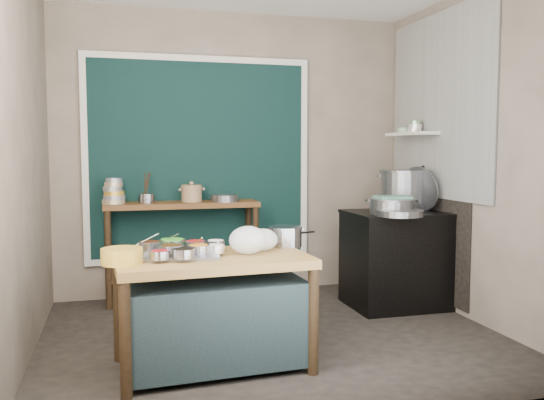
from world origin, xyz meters
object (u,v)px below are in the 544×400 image
object	(u,v)px
yellow_basin	(122,256)
saucepan	(285,236)
back_counter	(183,251)
utensil_cup	(147,198)
steamer	(392,206)
stove_block	(398,260)
stock_pot	(404,190)
ceramic_crock	(192,194)
condiment_tray	(180,255)
prep_table	(213,312)

from	to	relation	value
yellow_basin	saucepan	distance (m)	1.20
back_counter	yellow_basin	world-z (taller)	back_counter
utensil_cup	steamer	bearing A→B (deg)	-22.89
stove_block	steamer	size ratio (longest dim) A/B	2.11
yellow_basin	stock_pot	bearing A→B (deg)	27.58
back_counter	ceramic_crock	size ratio (longest dim) A/B	6.90
stove_block	utensil_cup	xyz separation A→B (m)	(-2.23, 0.70, 0.57)
saucepan	stock_pot	xyz separation A→B (m)	(1.47, 1.00, 0.25)
condiment_tray	back_counter	bearing A→B (deg)	83.35
stove_block	saucepan	bearing A→B (deg)	-148.43
back_counter	yellow_basin	bearing A→B (deg)	-106.72
prep_table	yellow_basin	bearing A→B (deg)	-171.51
yellow_basin	ceramic_crock	bearing A→B (deg)	70.79
saucepan	steamer	bearing A→B (deg)	10.84
prep_table	stock_pot	bearing A→B (deg)	28.18
condiment_tray	steamer	distance (m)	2.14
utensil_cup	ceramic_crock	xyz separation A→B (m)	(0.42, 0.03, 0.03)
back_counter	condiment_tray	bearing A→B (deg)	-96.65
stove_block	utensil_cup	bearing A→B (deg)	162.54
prep_table	condiment_tray	distance (m)	0.44
back_counter	stove_block	world-z (taller)	back_counter
back_counter	ceramic_crock	distance (m)	0.55
prep_table	stove_block	distance (m)	2.18
yellow_basin	ceramic_crock	distance (m)	2.05
prep_table	stock_pot	size ratio (longest dim) A/B	2.61
condiment_tray	saucepan	bearing A→B (deg)	16.08
utensil_cup	condiment_tray	bearing A→B (deg)	-85.99
prep_table	utensil_cup	size ratio (longest dim) A/B	8.50
back_counter	stock_pot	xyz separation A→B (m)	(2.04, -0.55, 0.59)
back_counter	condiment_tray	size ratio (longest dim) A/B	2.89
prep_table	stove_block	xyz separation A→B (m)	(1.90, 1.07, 0.05)
stove_block	ceramic_crock	xyz separation A→B (m)	(-1.81, 0.74, 0.60)
back_counter	ceramic_crock	xyz separation A→B (m)	(0.09, 0.01, 0.55)
stove_block	stock_pot	xyz separation A→B (m)	(0.14, 0.18, 0.64)
prep_table	saucepan	xyz separation A→B (m)	(0.57, 0.25, 0.45)
saucepan	ceramic_crock	bearing A→B (deg)	89.16
yellow_basin	steamer	distance (m)	2.54
saucepan	stock_pot	distance (m)	1.79
prep_table	ceramic_crock	bearing A→B (deg)	83.71
stove_block	saucepan	xyz separation A→B (m)	(-1.33, -0.82, 0.40)
yellow_basin	stock_pot	world-z (taller)	stock_pot
stove_block	stock_pot	bearing A→B (deg)	51.70
stock_pot	condiment_tray	bearing A→B (deg)	-151.50
condiment_tray	saucepan	xyz separation A→B (m)	(0.78, 0.22, 0.06)
prep_table	condiment_tray	xyz separation A→B (m)	(-0.20, 0.03, 0.39)
steamer	stove_block	bearing A→B (deg)	48.09
steamer	utensil_cup	bearing A→B (deg)	157.11
saucepan	back_counter	bearing A→B (deg)	92.34
back_counter	steamer	world-z (taller)	steamer
condiment_tray	ceramic_crock	distance (m)	1.82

